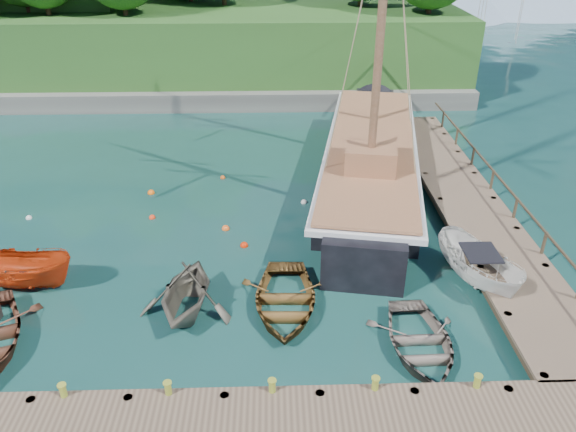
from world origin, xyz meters
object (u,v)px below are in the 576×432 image
object	(u,v)px
rowboat_3	(419,350)
schooner	(370,167)
rowboat_2	(284,309)
motorboat_orange	(24,287)
rowboat_1	(188,311)
cabin_boat_white	(475,283)

from	to	relation	value
rowboat_3	schooner	distance (m)	12.76
rowboat_2	schooner	world-z (taller)	schooner
rowboat_3	schooner	xyz separation A→B (m)	(0.30, 12.71, 1.03)
motorboat_orange	schooner	distance (m)	17.25
rowboat_2	motorboat_orange	size ratio (longest dim) A/B	1.08
rowboat_1	schooner	distance (m)	13.34
rowboat_3	rowboat_1	bearing A→B (deg)	162.28
rowboat_1	schooner	size ratio (longest dim) A/B	0.15
rowboat_1	motorboat_orange	distance (m)	6.81
rowboat_1	motorboat_orange	xyz separation A→B (m)	(-6.60, 1.71, 0.00)
rowboat_3	motorboat_orange	distance (m)	15.10
cabin_boat_white	schooner	world-z (taller)	schooner
motorboat_orange	rowboat_3	bearing A→B (deg)	-97.67
rowboat_1	schooner	xyz separation A→B (m)	(8.26, 10.42, 1.03)
cabin_boat_white	schooner	xyz separation A→B (m)	(-2.81, 9.00, 1.03)
rowboat_2	cabin_boat_white	xyz separation A→B (m)	(7.54, 1.38, 0.00)
rowboat_1	rowboat_3	size ratio (longest dim) A/B	0.91
motorboat_orange	cabin_boat_white	bearing A→B (deg)	-83.24
rowboat_3	rowboat_2	bearing A→B (deg)	150.55
rowboat_3	schooner	bearing A→B (deg)	86.96
motorboat_orange	cabin_boat_white	world-z (taller)	cabin_boat_white
schooner	rowboat_3	bearing A→B (deg)	-80.83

